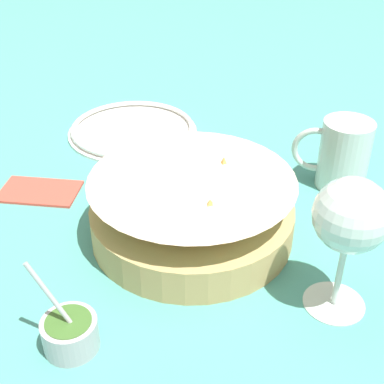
% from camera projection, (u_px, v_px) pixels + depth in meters
% --- Properties ---
extents(ground_plane, '(4.00, 4.00, 0.00)m').
position_uv_depth(ground_plane, '(178.00, 219.00, 0.74)').
color(ground_plane, teal).
extents(food_basket, '(0.26, 0.26, 0.09)m').
position_uv_depth(food_basket, '(192.00, 211.00, 0.69)').
color(food_basket, tan).
rests_on(food_basket, ground_plane).
extents(sauce_cup, '(0.07, 0.06, 0.11)m').
position_uv_depth(sauce_cup, '(70.00, 332.00, 0.54)').
color(sauce_cup, '#B7B7BC').
rests_on(sauce_cup, ground_plane).
extents(wine_glass, '(0.08, 0.08, 0.16)m').
position_uv_depth(wine_glass, '(351.00, 220.00, 0.54)').
color(wine_glass, silver).
rests_on(wine_glass, ground_plane).
extents(beer_mug, '(0.11, 0.07, 0.10)m').
position_uv_depth(beer_mug, '(342.00, 157.00, 0.78)').
color(beer_mug, silver).
rests_on(beer_mug, ground_plane).
extents(side_plate, '(0.23, 0.23, 0.01)m').
position_uv_depth(side_plate, '(133.00, 129.00, 0.95)').
color(side_plate, white).
rests_on(side_plate, ground_plane).
extents(napkin, '(0.12, 0.08, 0.01)m').
position_uv_depth(napkin, '(39.00, 190.00, 0.79)').
color(napkin, '#DB4C3D').
rests_on(napkin, ground_plane).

